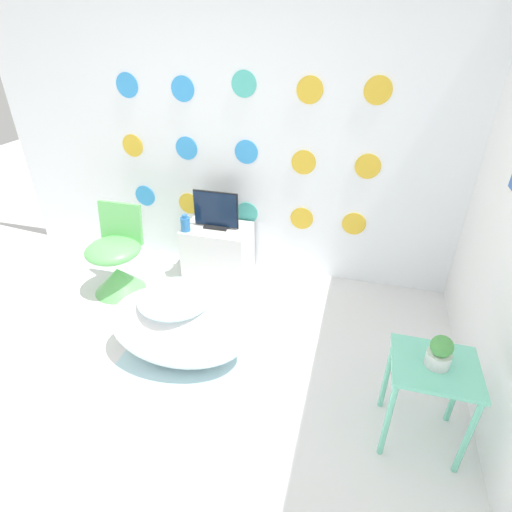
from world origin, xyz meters
TOP-DOWN VIEW (x-y plane):
  - ground_plane at (0.00, 0.00)m, footprint 12.00×12.00m
  - wall_back_dotted at (0.00, 2.13)m, footprint 4.74×0.05m
  - rug at (-0.02, 0.62)m, footprint 0.94×0.79m
  - bathtub at (-0.08, 0.77)m, footprint 1.02×0.62m
  - chair at (-0.96, 1.38)m, footprint 0.47×0.47m
  - tv_cabinet at (-0.19, 1.87)m, footprint 0.60×0.41m
  - tv at (-0.19, 1.87)m, footprint 0.41×0.12m
  - vase at (-0.43, 1.73)m, footprint 0.08×0.08m
  - side_table at (1.53, 0.52)m, footprint 0.44×0.39m
  - potted_plant_left at (1.53, 0.52)m, footprint 0.12×0.12m

SIDE VIEW (x-z plane):
  - ground_plane at x=0.00m, z-range 0.00..0.00m
  - rug at x=-0.02m, z-range 0.00..0.01m
  - tv_cabinet at x=-0.19m, z-range 0.00..0.50m
  - bathtub at x=-0.08m, z-range 0.00..0.53m
  - chair at x=-0.96m, z-range -0.12..0.66m
  - side_table at x=1.53m, z-range 0.17..0.75m
  - vase at x=-0.43m, z-range 0.49..0.65m
  - tv at x=-0.19m, z-range 0.48..0.83m
  - potted_plant_left at x=1.53m, z-range 0.57..0.75m
  - wall_back_dotted at x=0.00m, z-range 0.00..2.60m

